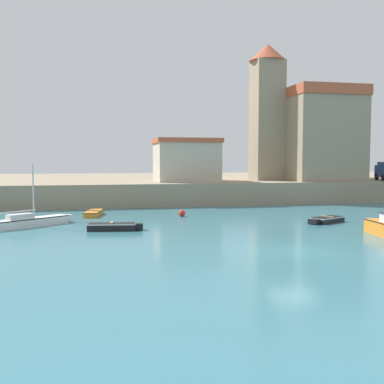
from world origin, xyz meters
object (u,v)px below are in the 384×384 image
object	(u,v)px
dinghy_orange_2	(94,213)
dinghy_black_3	(113,226)
church	(298,133)
dinghy_black_1	(326,219)
harbor_shed_mid_row	(186,160)
mooring_buoy	(182,213)
sailboat_white_0	(29,221)

from	to	relation	value
dinghy_orange_2	dinghy_black_3	size ratio (longest dim) A/B	1.02
church	dinghy_black_1	bearing A→B (deg)	-109.89
harbor_shed_mid_row	mooring_buoy	bearing A→B (deg)	-102.72
dinghy_black_3	harbor_shed_mid_row	world-z (taller)	harbor_shed_mid_row
dinghy_black_1	harbor_shed_mid_row	world-z (taller)	harbor_shed_mid_row
sailboat_white_0	dinghy_black_1	size ratio (longest dim) A/B	1.66
dinghy_black_1	dinghy_black_3	distance (m)	16.11
dinghy_black_3	church	distance (m)	34.45
sailboat_white_0	dinghy_orange_2	world-z (taller)	sailboat_white_0
sailboat_white_0	mooring_buoy	size ratio (longest dim) A/B	10.35
dinghy_orange_2	dinghy_black_3	xyz separation A→B (m)	(1.37, -8.64, 0.03)
church	harbor_shed_mid_row	distance (m)	16.05
dinghy_orange_2	harbor_shed_mid_row	world-z (taller)	harbor_shed_mid_row
mooring_buoy	harbor_shed_mid_row	distance (m)	14.32
dinghy_black_1	church	world-z (taller)	church
dinghy_orange_2	dinghy_black_3	distance (m)	8.74
dinghy_black_3	harbor_shed_mid_row	size ratio (longest dim) A/B	0.53
church	harbor_shed_mid_row	world-z (taller)	church
mooring_buoy	dinghy_black_3	bearing A→B (deg)	-132.64
dinghy_orange_2	dinghy_black_3	world-z (taller)	dinghy_black_3
church	sailboat_white_0	bearing A→B (deg)	-146.18
dinghy_black_1	harbor_shed_mid_row	distance (m)	21.04
mooring_buoy	harbor_shed_mid_row	bearing A→B (deg)	77.28
dinghy_orange_2	church	distance (m)	30.52
dinghy_orange_2	church	bearing A→B (deg)	29.43
harbor_shed_mid_row	sailboat_white_0	bearing A→B (deg)	-131.41
dinghy_black_1	mooring_buoy	world-z (taller)	mooring_buoy
dinghy_black_1	harbor_shed_mid_row	size ratio (longest dim) A/B	0.48
harbor_shed_mid_row	dinghy_black_1	bearing A→B (deg)	-69.67
sailboat_white_0	dinghy_black_3	xyz separation A→B (m)	(5.90, -2.89, -0.13)
dinghy_black_3	harbor_shed_mid_row	distance (m)	22.15
mooring_buoy	sailboat_white_0	bearing A→B (deg)	-163.13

